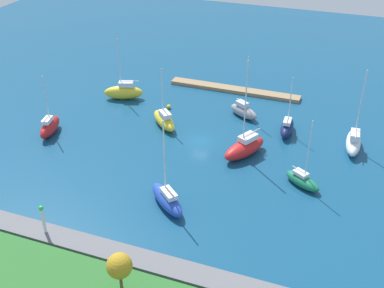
# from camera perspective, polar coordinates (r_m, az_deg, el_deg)

# --- Properties ---
(water) EXTENTS (160.00, 160.00, 0.00)m
(water) POSITION_cam_1_polar(r_m,az_deg,el_deg) (75.12, 0.96, 0.35)
(water) COLOR navy
(water) RESTS_ON ground
(pier_dock) EXTENTS (24.68, 2.26, 0.64)m
(pier_dock) POSITION_cam_1_polar(r_m,az_deg,el_deg) (91.63, 4.97, 6.39)
(pier_dock) COLOR #997A56
(pier_dock) RESTS_ON ground
(breakwater) EXTENTS (62.07, 2.86, 1.01)m
(breakwater) POSITION_cam_1_polar(r_m,az_deg,el_deg) (55.07, -8.78, -12.76)
(breakwater) COLOR slate
(breakwater) RESTS_ON ground
(harbor_beacon) EXTENTS (0.56, 0.56, 3.73)m
(harbor_beacon) POSITION_cam_1_polar(r_m,az_deg,el_deg) (57.59, -17.14, -8.22)
(harbor_beacon) COLOR silver
(harbor_beacon) RESTS_ON breakwater
(park_tree_midwest) EXTENTS (2.57, 2.57, 4.21)m
(park_tree_midwest) POSITION_cam_1_polar(r_m,az_deg,el_deg) (48.47, -8.54, -14.00)
(park_tree_midwest) COLOR brown
(park_tree_midwest) RESTS_ON shoreline_park
(sailboat_yellow_west_end) EXTENTS (6.54, 6.47, 9.93)m
(sailboat_yellow_west_end) POSITION_cam_1_polar(r_m,az_deg,el_deg) (78.83, -3.30, 2.85)
(sailboat_yellow_west_end) COLOR yellow
(sailboat_yellow_west_end) RESTS_ON water
(sailboat_red_by_breakwater) EXTENTS (6.03, 8.25, 14.96)m
(sailboat_red_by_breakwater) POSITION_cam_1_polar(r_m,az_deg,el_deg) (71.30, 6.21, -0.39)
(sailboat_red_by_breakwater) COLOR red
(sailboat_red_by_breakwater) RESTS_ON water
(sailboat_blue_lone_south) EXTENTS (6.94, 6.43, 12.12)m
(sailboat_blue_lone_south) POSITION_cam_1_polar(r_m,az_deg,el_deg) (61.05, -2.95, -6.47)
(sailboat_blue_lone_south) COLOR #2347B2
(sailboat_blue_lone_south) RESTS_ON water
(sailboat_white_along_channel) EXTENTS (2.50, 7.46, 12.59)m
(sailboat_white_along_channel) POSITION_cam_1_polar(r_m,az_deg,el_deg) (76.35, 18.46, 0.27)
(sailboat_white_along_channel) COLOR white
(sailboat_white_along_channel) RESTS_ON water
(sailboat_navy_inner_mooring) EXTENTS (2.13, 6.19, 9.49)m
(sailboat_navy_inner_mooring) POSITION_cam_1_polar(r_m,az_deg,el_deg) (78.13, 11.12, 1.98)
(sailboat_navy_inner_mooring) COLOR #141E4C
(sailboat_navy_inner_mooring) RESTS_ON water
(sailboat_green_near_pier) EXTENTS (5.71, 4.58, 10.05)m
(sailboat_green_near_pier) POSITION_cam_1_polar(r_m,az_deg,el_deg) (66.40, 12.86, -4.18)
(sailboat_green_near_pier) COLOR #19724C
(sailboat_green_near_pier) RESTS_ON water
(sailboat_gray_mid_basin) EXTENTS (6.03, 4.66, 10.80)m
(sailboat_gray_mid_basin) POSITION_cam_1_polar(r_m,az_deg,el_deg) (82.20, 6.09, 3.90)
(sailboat_gray_mid_basin) COLOR gray
(sailboat_gray_mid_basin) RESTS_ON water
(sailboat_yellow_center_basin) EXTENTS (7.33, 4.58, 11.30)m
(sailboat_yellow_center_basin) POSITION_cam_1_polar(r_m,az_deg,el_deg) (88.73, -8.04, 6.11)
(sailboat_yellow_center_basin) COLOR yellow
(sailboat_yellow_center_basin) RESTS_ON water
(sailboat_red_far_north) EXTENTS (3.11, 6.52, 9.82)m
(sailboat_red_far_north) POSITION_cam_1_polar(r_m,az_deg,el_deg) (79.67, -16.39, 1.97)
(sailboat_red_far_north) COLOR red
(sailboat_red_far_north) RESTS_ON water
(mooring_buoy_yellow) EXTENTS (0.73, 0.73, 0.73)m
(mooring_buoy_yellow) POSITION_cam_1_polar(r_m,az_deg,el_deg) (84.86, -2.75, 4.41)
(mooring_buoy_yellow) COLOR yellow
(mooring_buoy_yellow) RESTS_ON water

